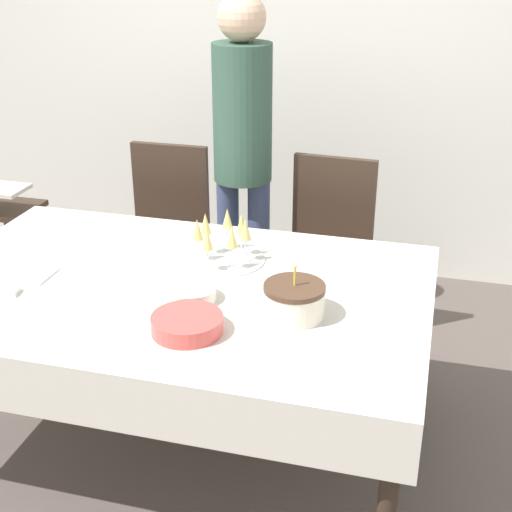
{
  "coord_description": "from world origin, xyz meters",
  "views": [
    {
      "loc": [
        0.9,
        -2.18,
        1.92
      ],
      "look_at": [
        0.3,
        0.07,
        0.85
      ],
      "focal_mm": 50.0,
      "sensor_mm": 36.0,
      "label": 1
    }
  ],
  "objects_px": {
    "person_standing": "(243,139)",
    "high_chair": "(9,222)",
    "birthday_cake": "(294,301)",
    "plate_stack_dessert": "(192,293)",
    "champagne_tray": "(223,240)",
    "plate_stack_main": "(187,324)",
    "dining_chair_far_left": "(165,233)",
    "dining_chair_far_right": "(327,250)"
  },
  "relations": [
    {
      "from": "person_standing",
      "to": "high_chair",
      "type": "bearing_deg",
      "value": -176.69
    },
    {
      "from": "birthday_cake",
      "to": "plate_stack_dessert",
      "type": "bearing_deg",
      "value": 176.89
    },
    {
      "from": "champagne_tray",
      "to": "birthday_cake",
      "type": "bearing_deg",
      "value": -44.86
    },
    {
      "from": "person_standing",
      "to": "birthday_cake",
      "type": "bearing_deg",
      "value": -65.9
    },
    {
      "from": "birthday_cake",
      "to": "plate_stack_main",
      "type": "relative_size",
      "value": 0.89
    },
    {
      "from": "dining_chair_far_left",
      "to": "dining_chair_far_right",
      "type": "xyz_separation_m",
      "value": [
        0.83,
        -0.0,
        0.0
      ]
    },
    {
      "from": "plate_stack_main",
      "to": "person_standing",
      "type": "height_order",
      "value": "person_standing"
    },
    {
      "from": "high_chair",
      "to": "plate_stack_main",
      "type": "bearing_deg",
      "value": -39.63
    },
    {
      "from": "champagne_tray",
      "to": "high_chair",
      "type": "relative_size",
      "value": 0.46
    },
    {
      "from": "plate_stack_dessert",
      "to": "person_standing",
      "type": "height_order",
      "value": "person_standing"
    },
    {
      "from": "birthday_cake",
      "to": "person_standing",
      "type": "bearing_deg",
      "value": 114.1
    },
    {
      "from": "dining_chair_far_right",
      "to": "champagne_tray",
      "type": "bearing_deg",
      "value": -114.41
    },
    {
      "from": "plate_stack_dessert",
      "to": "high_chair",
      "type": "height_order",
      "value": "plate_stack_dessert"
    },
    {
      "from": "champagne_tray",
      "to": "dining_chair_far_right",
      "type": "bearing_deg",
      "value": 65.59
    },
    {
      "from": "plate_stack_dessert",
      "to": "plate_stack_main",
      "type": "bearing_deg",
      "value": -74.65
    },
    {
      "from": "plate_stack_main",
      "to": "person_standing",
      "type": "relative_size",
      "value": 0.14
    },
    {
      "from": "dining_chair_far_left",
      "to": "birthday_cake",
      "type": "xyz_separation_m",
      "value": [
        0.89,
        -1.04,
        0.27
      ]
    },
    {
      "from": "dining_chair_far_left",
      "to": "plate_stack_dessert",
      "type": "height_order",
      "value": "dining_chair_far_left"
    },
    {
      "from": "birthday_cake",
      "to": "plate_stack_main",
      "type": "distance_m",
      "value": 0.37
    },
    {
      "from": "dining_chair_far_left",
      "to": "plate_stack_main",
      "type": "relative_size",
      "value": 4.05
    },
    {
      "from": "dining_chair_far_left",
      "to": "high_chair",
      "type": "height_order",
      "value": "dining_chair_far_left"
    },
    {
      "from": "dining_chair_far_left",
      "to": "person_standing",
      "type": "distance_m",
      "value": 0.64
    },
    {
      "from": "birthday_cake",
      "to": "plate_stack_main",
      "type": "bearing_deg",
      "value": -148.45
    },
    {
      "from": "champagne_tray",
      "to": "plate_stack_main",
      "type": "xyz_separation_m",
      "value": [
        0.05,
        -0.55,
        -0.06
      ]
    },
    {
      "from": "dining_chair_far_right",
      "to": "plate_stack_main",
      "type": "relative_size",
      "value": 4.05
    },
    {
      "from": "dining_chair_far_left",
      "to": "birthday_cake",
      "type": "bearing_deg",
      "value": -49.33
    },
    {
      "from": "birthday_cake",
      "to": "plate_stack_main",
      "type": "xyz_separation_m",
      "value": [
        -0.31,
        -0.19,
        -0.03
      ]
    },
    {
      "from": "birthday_cake",
      "to": "plate_stack_dessert",
      "type": "xyz_separation_m",
      "value": [
        -0.37,
        0.02,
        -0.03
      ]
    },
    {
      "from": "plate_stack_dessert",
      "to": "person_standing",
      "type": "bearing_deg",
      "value": 96.68
    },
    {
      "from": "dining_chair_far_left",
      "to": "plate_stack_dessert",
      "type": "bearing_deg",
      "value": -62.88
    },
    {
      "from": "dining_chair_far_left",
      "to": "high_chair",
      "type": "bearing_deg",
      "value": 179.83
    },
    {
      "from": "dining_chair_far_left",
      "to": "high_chair",
      "type": "relative_size",
      "value": 1.34
    },
    {
      "from": "plate_stack_dessert",
      "to": "high_chair",
      "type": "xyz_separation_m",
      "value": [
        -1.43,
        1.02,
        -0.27
      ]
    },
    {
      "from": "dining_chair_far_left",
      "to": "champagne_tray",
      "type": "bearing_deg",
      "value": -52.02
    },
    {
      "from": "dining_chair_far_left",
      "to": "dining_chair_far_right",
      "type": "relative_size",
      "value": 1.0
    },
    {
      "from": "plate_stack_main",
      "to": "dining_chair_far_left",
      "type": "bearing_deg",
      "value": 115.23
    },
    {
      "from": "plate_stack_main",
      "to": "high_chair",
      "type": "height_order",
      "value": "plate_stack_main"
    },
    {
      "from": "dining_chair_far_left",
      "to": "plate_stack_dessert",
      "type": "distance_m",
      "value": 1.17
    },
    {
      "from": "plate_stack_main",
      "to": "champagne_tray",
      "type": "bearing_deg",
      "value": 95.41
    },
    {
      "from": "champagne_tray",
      "to": "high_chair",
      "type": "height_order",
      "value": "champagne_tray"
    },
    {
      "from": "person_standing",
      "to": "high_chair",
      "type": "relative_size",
      "value": 2.36
    },
    {
      "from": "dining_chair_far_left",
      "to": "birthday_cake",
      "type": "height_order",
      "value": "dining_chair_far_left"
    }
  ]
}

